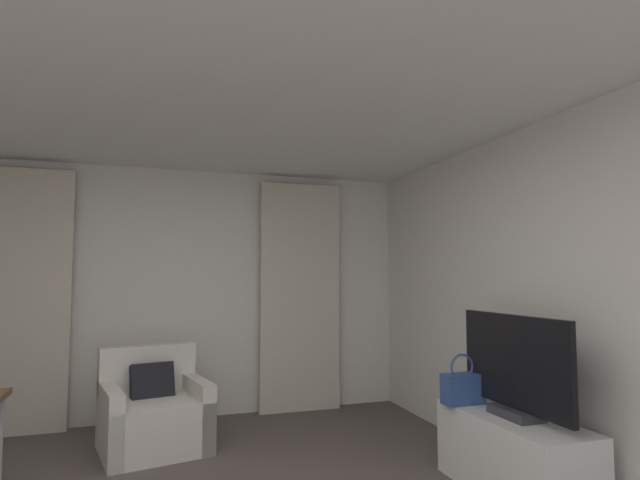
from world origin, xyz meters
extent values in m
cube|color=silver|center=(0.00, 3.03, 1.30)|extent=(5.12, 0.06, 2.60)
cube|color=silver|center=(2.53, 0.00, 1.30)|extent=(0.06, 6.12, 2.60)
cube|color=white|center=(0.00, 0.00, 2.63)|extent=(5.12, 6.12, 0.06)
cube|color=beige|center=(-1.38, 2.90, 1.25)|extent=(0.90, 0.06, 2.50)
cube|color=beige|center=(1.38, 2.90, 1.25)|extent=(0.90, 0.06, 2.50)
cube|color=silver|center=(-0.13, 2.07, 0.21)|extent=(0.97, 0.92, 0.43)
cube|color=silver|center=(-0.20, 2.38, 0.64)|extent=(0.84, 0.32, 0.42)
cube|color=silver|center=(0.21, 2.15, 0.28)|extent=(0.28, 0.77, 0.57)
cube|color=silver|center=(-0.48, 2.00, 0.28)|extent=(0.28, 0.77, 0.57)
cube|color=black|center=(-0.16, 2.19, 0.53)|extent=(0.40, 0.27, 0.37)
cube|color=white|center=(2.17, 0.41, 0.26)|extent=(0.49, 1.13, 0.52)
cube|color=#333338|center=(2.17, 0.39, 0.55)|extent=(0.20, 0.36, 0.06)
cube|color=black|center=(2.17, 0.39, 0.90)|extent=(0.04, 1.03, 0.62)
cube|color=#335193|center=(2.04, 0.80, 0.63)|extent=(0.30, 0.14, 0.22)
torus|color=#335193|center=(2.04, 0.80, 0.79)|extent=(0.20, 0.02, 0.20)
camera|label=1|loc=(-0.13, -2.46, 1.47)|focal=28.05mm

